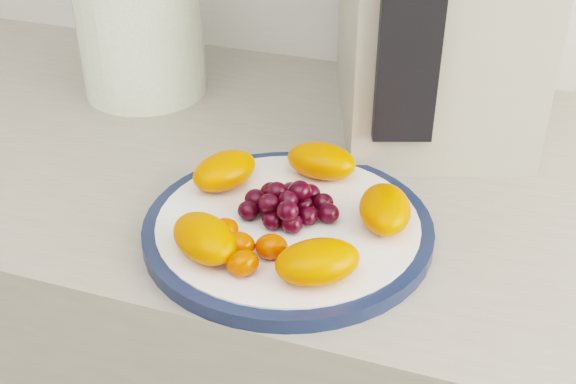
% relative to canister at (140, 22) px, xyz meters
% --- Properties ---
extents(plate_rim, '(0.29, 0.29, 0.01)m').
position_rel_canister_xyz_m(plate_rim, '(0.30, -0.26, -0.09)').
color(plate_rim, '#131E3C').
rests_on(plate_rim, counter).
extents(plate_face, '(0.26, 0.26, 0.02)m').
position_rel_canister_xyz_m(plate_face, '(0.30, -0.26, -0.09)').
color(plate_face, white).
rests_on(plate_face, counter).
extents(canister, '(0.21, 0.21, 0.20)m').
position_rel_canister_xyz_m(canister, '(0.00, 0.00, 0.00)').
color(canister, '#507410').
rests_on(canister, counter).
extents(appliance_panel, '(0.07, 0.04, 0.27)m').
position_rel_canister_xyz_m(appliance_panel, '(0.38, -0.12, 0.09)').
color(appliance_panel, black).
rests_on(appliance_panel, appliance_body).
extents(fruit_plate, '(0.25, 0.24, 0.04)m').
position_rel_canister_xyz_m(fruit_plate, '(0.30, -0.27, -0.07)').
color(fruit_plate, '#F24B00').
rests_on(fruit_plate, plate_face).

